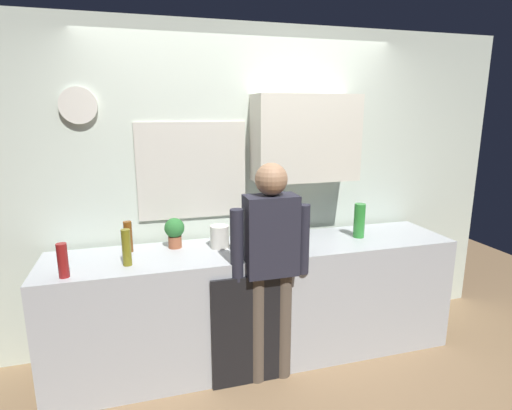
{
  "coord_description": "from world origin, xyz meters",
  "views": [
    {
      "loc": [
        -0.85,
        -2.55,
        1.94
      ],
      "look_at": [
        -0.03,
        0.25,
        1.26
      ],
      "focal_mm": 28.74,
      "sensor_mm": 36.0,
      "label": 1
    }
  ],
  "objects": [
    {
      "name": "ground_plane",
      "position": [
        0.0,
        0.0,
        0.0
      ],
      "size": [
        8.0,
        8.0,
        0.0
      ],
      "primitive_type": "plane",
      "color": "#8C6D4C"
    },
    {
      "name": "bottle_clear_soda",
      "position": [
        0.86,
        0.31,
        1.06
      ],
      "size": [
        0.09,
        0.09,
        0.28
      ],
      "primitive_type": "cylinder",
      "color": "#2D8C33",
      "rests_on": "kitchen_counter"
    },
    {
      "name": "bottle_amber_beer",
      "position": [
        -0.95,
        0.46,
        1.03
      ],
      "size": [
        0.06,
        0.06,
        0.23
      ],
      "primitive_type": "cylinder",
      "color": "brown",
      "rests_on": "kitchen_counter"
    },
    {
      "name": "dishwasher_panel",
      "position": [
        -0.15,
        -0.03,
        0.41
      ],
      "size": [
        0.56,
        0.02,
        0.83
      ],
      "primitive_type": "cube",
      "color": "black",
      "rests_on": "ground_plane"
    },
    {
      "name": "back_wall_assembly",
      "position": [
        0.05,
        0.7,
        1.36
      ],
      "size": [
        4.71,
        0.42,
        2.6
      ],
      "color": "silver",
      "rests_on": "ground_plane"
    },
    {
      "name": "person_at_sink",
      "position": [
        0.0,
        0.0,
        0.95
      ],
      "size": [
        0.57,
        0.22,
        1.6
      ],
      "rotation": [
        0.0,
        0.0,
        -0.04
      ],
      "color": "brown",
      "rests_on": "ground_plane"
    },
    {
      "name": "bottle_red_vinegar",
      "position": [
        -1.33,
        0.08,
        1.03
      ],
      "size": [
        0.06,
        0.06,
        0.22
      ],
      "primitive_type": "cylinder",
      "color": "maroon",
      "rests_on": "kitchen_counter"
    },
    {
      "name": "coffee_maker",
      "position": [
        0.12,
        0.23,
        1.07
      ],
      "size": [
        0.2,
        0.2,
        0.33
      ],
      "color": "black",
      "rests_on": "kitchen_counter"
    },
    {
      "name": "cup_yellow_cup",
      "position": [
        0.25,
        0.35,
        0.96
      ],
      "size": [
        0.07,
        0.07,
        0.08
      ],
      "primitive_type": "cylinder",
      "color": "yellow",
      "rests_on": "kitchen_counter"
    },
    {
      "name": "storage_canister",
      "position": [
        -0.29,
        0.37,
        1.0
      ],
      "size": [
        0.14,
        0.14,
        0.17
      ],
      "primitive_type": "cylinder",
      "color": "silver",
      "rests_on": "kitchen_counter"
    },
    {
      "name": "bottle_olive_oil",
      "position": [
        -0.95,
        0.18,
        1.04
      ],
      "size": [
        0.06,
        0.06,
        0.25
      ],
      "primitive_type": "cylinder",
      "color": "olive",
      "rests_on": "kitchen_counter"
    },
    {
      "name": "kitchen_counter",
      "position": [
        0.0,
        0.3,
        0.46
      ],
      "size": [
        3.11,
        0.64,
        0.92
      ],
      "primitive_type": "cube",
      "color": "#B2B7BC",
      "rests_on": "ground_plane"
    },
    {
      "name": "potted_plant",
      "position": [
        -0.61,
        0.46,
        1.05
      ],
      "size": [
        0.15,
        0.15,
        0.23
      ],
      "color": "#9E5638",
      "rests_on": "kitchen_counter"
    }
  ]
}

